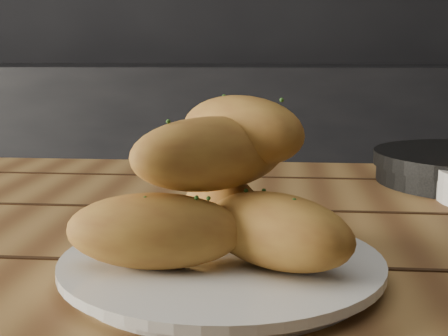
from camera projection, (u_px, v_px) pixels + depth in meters
The scene contains 4 objects.
counter at pixel (115, 208), 1.99m from camera, with size 2.80×0.60×0.90m, color black.
table at pixel (366, 328), 0.66m from camera, with size 1.44×0.88×0.75m.
plate at pixel (222, 266), 0.52m from camera, with size 0.27×0.27×0.02m.
bread_rolls at pixel (220, 191), 0.52m from camera, with size 0.24×0.21×0.13m.
Camera 1 is at (0.53, -0.19, 0.94)m, focal length 50.00 mm.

